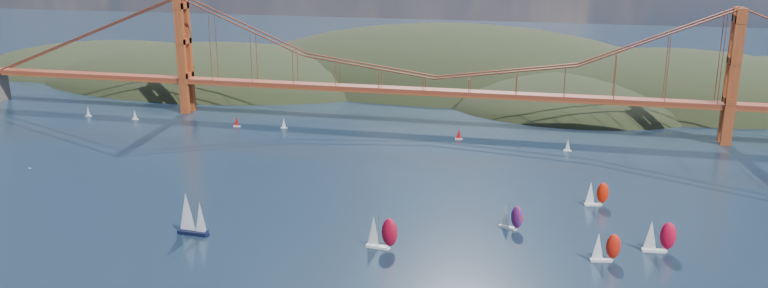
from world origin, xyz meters
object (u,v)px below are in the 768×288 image
at_px(racer_3, 596,193).
at_px(sloop_navy, 191,214).
at_px(racer_0, 381,232).
at_px(racer_2, 659,236).
at_px(racer_1, 605,247).
at_px(racer_rwb, 511,216).

bearing_deg(racer_3, sloop_navy, -170.70).
bearing_deg(racer_0, racer_2, 18.31).
bearing_deg(racer_2, sloop_navy, -176.71).
height_order(racer_0, racer_1, racer_0).
height_order(racer_0, racer_2, racer_0).
bearing_deg(racer_1, racer_2, 22.59).
bearing_deg(racer_rwb, racer_1, -7.59).
distance_m(racer_1, racer_3, 42.72).
bearing_deg(racer_0, sloop_navy, -170.35).
bearing_deg(racer_rwb, racer_3, 71.95).
xyz_separation_m(sloop_navy, racer_2, (128.20, 17.69, -1.48)).
xyz_separation_m(racer_0, racer_rwb, (33.32, 22.24, -0.84)).
bearing_deg(racer_3, racer_rwb, -148.76).
bearing_deg(racer_3, racer_0, -155.31).
xyz_separation_m(racer_3, racer_rwb, (-24.81, -25.81, -0.10)).
distance_m(racer_0, racer_1, 59.19).
height_order(sloop_navy, racer_2, sloop_navy).
height_order(racer_2, racer_rwb, racer_2).
distance_m(sloop_navy, racer_0, 55.07).
bearing_deg(racer_2, racer_1, -150.63).
distance_m(racer_1, racer_rwb, 30.70).
xyz_separation_m(sloop_navy, racer_1, (113.93, 8.09, -1.98)).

